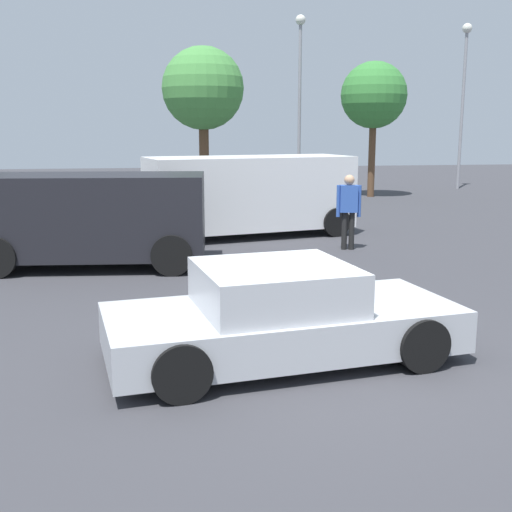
# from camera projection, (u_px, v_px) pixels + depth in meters

# --- Properties ---
(ground_plane) EXTENTS (80.00, 80.00, 0.00)m
(ground_plane) POSITION_uv_depth(u_px,v_px,m) (313.00, 361.00, 7.79)
(ground_plane) COLOR #38383D
(sedan_foreground) EXTENTS (4.45, 2.40, 1.19)m
(sedan_foreground) POSITION_uv_depth(u_px,v_px,m) (280.00, 316.00, 7.72)
(sedan_foreground) COLOR #B7BABF
(sedan_foreground) RESTS_ON ground_plane
(dog) EXTENTS (0.58, 0.38, 0.41)m
(dog) POSITION_uv_depth(u_px,v_px,m) (338.00, 281.00, 10.79)
(dog) COLOR white
(dog) RESTS_ON ground_plane
(van_white) EXTENTS (5.60, 3.10, 2.07)m
(van_white) POSITION_uv_depth(u_px,v_px,m) (250.00, 193.00, 16.68)
(van_white) COLOR white
(van_white) RESTS_ON ground_plane
(suv_dark) EXTENTS (4.68, 2.46, 1.88)m
(suv_dark) POSITION_uv_depth(u_px,v_px,m) (92.00, 217.00, 12.90)
(suv_dark) COLOR black
(suv_dark) RESTS_ON ground_plane
(pedestrian) EXTENTS (0.56, 0.32, 1.75)m
(pedestrian) POSITION_uv_depth(u_px,v_px,m) (349.00, 205.00, 14.76)
(pedestrian) COLOR black
(pedestrian) RESTS_ON ground_plane
(light_post_near) EXTENTS (0.44, 0.44, 7.62)m
(light_post_near) POSITION_uv_depth(u_px,v_px,m) (300.00, 76.00, 28.00)
(light_post_near) COLOR gray
(light_post_near) RESTS_ON ground_plane
(light_post_mid) EXTENTS (0.44, 0.44, 7.44)m
(light_post_mid) POSITION_uv_depth(u_px,v_px,m) (464.00, 81.00, 29.14)
(light_post_mid) COLOR gray
(light_post_mid) RESTS_ON ground_plane
(tree_back_left) EXTENTS (3.50, 3.50, 6.23)m
(tree_back_left) POSITION_uv_depth(u_px,v_px,m) (203.00, 89.00, 27.16)
(tree_back_left) COLOR brown
(tree_back_left) RESTS_ON ground_plane
(tree_back_center) EXTENTS (2.68, 2.68, 5.46)m
(tree_back_center) POSITION_uv_depth(u_px,v_px,m) (374.00, 96.00, 25.79)
(tree_back_center) COLOR brown
(tree_back_center) RESTS_ON ground_plane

